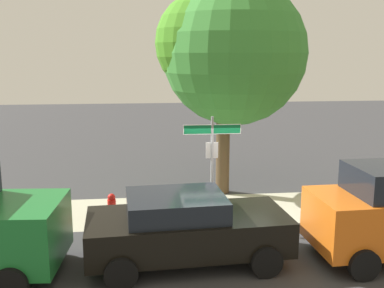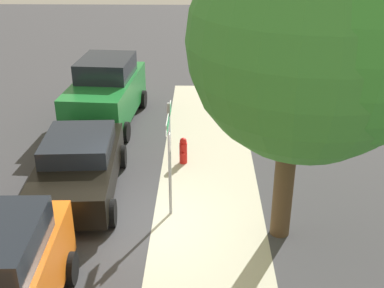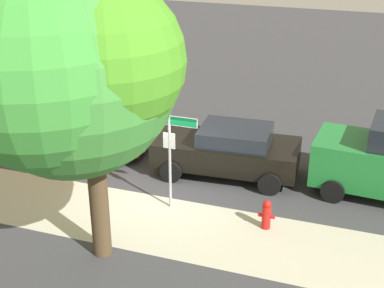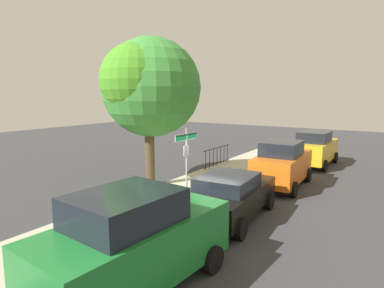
{
  "view_description": "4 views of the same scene",
  "coord_description": "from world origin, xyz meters",
  "px_view_note": "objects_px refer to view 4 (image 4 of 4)",
  "views": [
    {
      "loc": [
        -2.21,
        -10.91,
        4.36
      ],
      "look_at": [
        -0.92,
        1.13,
        1.95
      ],
      "focal_mm": 42.47,
      "sensor_mm": 36.0,
      "label": 1
    },
    {
      "loc": [
        9.23,
        1.12,
        6.44
      ],
      "look_at": [
        -0.91,
        0.9,
        1.63
      ],
      "focal_mm": 45.35,
      "sensor_mm": 36.0,
      "label": 2
    },
    {
      "loc": [
        -5.18,
        12.2,
        7.48
      ],
      "look_at": [
        -1.1,
        0.45,
        1.93
      ],
      "focal_mm": 51.43,
      "sensor_mm": 36.0,
      "label": 3
    },
    {
      "loc": [
        -10.78,
        -6.57,
        4.08
      ],
      "look_at": [
        -0.12,
        0.38,
        2.14
      ],
      "focal_mm": 30.51,
      "sensor_mm": 36.0,
      "label": 4
    }
  ],
  "objects_px": {
    "street_sign": "(186,150)",
    "car_yellow": "(315,148)",
    "car_black": "(230,195)",
    "shade_tree": "(147,85)",
    "car_orange": "(282,164)",
    "fire_hydrant": "(137,207)",
    "car_green": "(134,241)"
  },
  "relations": [
    {
      "from": "street_sign",
      "to": "shade_tree",
      "type": "relative_size",
      "value": 0.42
    },
    {
      "from": "car_green",
      "to": "fire_hydrant",
      "type": "relative_size",
      "value": 5.78
    },
    {
      "from": "shade_tree",
      "to": "car_yellow",
      "type": "relative_size",
      "value": 1.59
    },
    {
      "from": "street_sign",
      "to": "car_yellow",
      "type": "xyz_separation_m",
      "value": [
        9.12,
        -2.77,
        -0.97
      ]
    },
    {
      "from": "street_sign",
      "to": "car_green",
      "type": "distance_m",
      "value": 6.22
    },
    {
      "from": "car_yellow",
      "to": "fire_hydrant",
      "type": "distance_m",
      "value": 12.12
    },
    {
      "from": "fire_hydrant",
      "to": "car_orange",
      "type": "bearing_deg",
      "value": -23.59
    },
    {
      "from": "street_sign",
      "to": "car_black",
      "type": "distance_m",
      "value": 2.77
    },
    {
      "from": "car_orange",
      "to": "car_yellow",
      "type": "distance_m",
      "value": 5.36
    },
    {
      "from": "street_sign",
      "to": "car_black",
      "type": "relative_size",
      "value": 0.65
    },
    {
      "from": "car_green",
      "to": "car_black",
      "type": "height_order",
      "value": "car_green"
    },
    {
      "from": "shade_tree",
      "to": "fire_hydrant",
      "type": "height_order",
      "value": "shade_tree"
    },
    {
      "from": "shade_tree",
      "to": "car_black",
      "type": "bearing_deg",
      "value": -110.28
    },
    {
      "from": "car_yellow",
      "to": "fire_hydrant",
      "type": "bearing_deg",
      "value": 166.98
    },
    {
      "from": "street_sign",
      "to": "car_green",
      "type": "bearing_deg",
      "value": -156.08
    },
    {
      "from": "fire_hydrant",
      "to": "car_green",
      "type": "bearing_deg",
      "value": -138.17
    },
    {
      "from": "shade_tree",
      "to": "car_black",
      "type": "xyz_separation_m",
      "value": [
        -1.91,
        -5.16,
        -3.7
      ]
    },
    {
      "from": "car_black",
      "to": "car_orange",
      "type": "height_order",
      "value": "car_orange"
    },
    {
      "from": "car_green",
      "to": "car_orange",
      "type": "bearing_deg",
      "value": 3.44
    },
    {
      "from": "car_orange",
      "to": "fire_hydrant",
      "type": "distance_m",
      "value": 7.0
    },
    {
      "from": "shade_tree",
      "to": "car_orange",
      "type": "relative_size",
      "value": 1.62
    },
    {
      "from": "car_green",
      "to": "fire_hydrant",
      "type": "height_order",
      "value": "car_green"
    },
    {
      "from": "car_orange",
      "to": "car_yellow",
      "type": "xyz_separation_m",
      "value": [
        5.36,
        -0.18,
        -0.03
      ]
    },
    {
      "from": "car_black",
      "to": "car_yellow",
      "type": "height_order",
      "value": "car_yellow"
    },
    {
      "from": "fire_hydrant",
      "to": "street_sign",
      "type": "bearing_deg",
      "value": -4.34
    },
    {
      "from": "car_green",
      "to": "car_yellow",
      "type": "height_order",
      "value": "car_green"
    },
    {
      "from": "car_black",
      "to": "car_green",
      "type": "bearing_deg",
      "value": 178.2
    },
    {
      "from": "car_orange",
      "to": "fire_hydrant",
      "type": "relative_size",
      "value": 5.23
    },
    {
      "from": "car_black",
      "to": "car_yellow",
      "type": "distance_m",
      "value": 10.04
    },
    {
      "from": "car_black",
      "to": "car_orange",
      "type": "relative_size",
      "value": 1.05
    },
    {
      "from": "car_orange",
      "to": "fire_hydrant",
      "type": "height_order",
      "value": "car_orange"
    },
    {
      "from": "street_sign",
      "to": "car_green",
      "type": "height_order",
      "value": "street_sign"
    }
  ]
}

